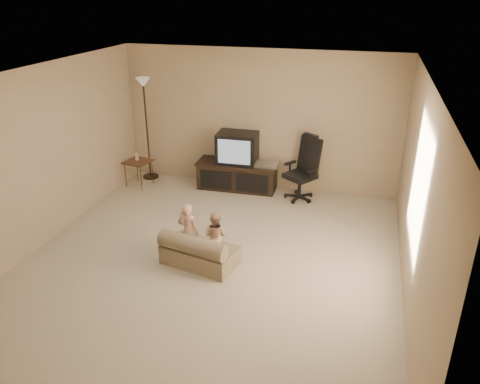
% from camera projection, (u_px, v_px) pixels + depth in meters
% --- Properties ---
extents(floor, '(5.50, 5.50, 0.00)m').
position_uv_depth(floor, '(212.00, 260.00, 6.44)').
color(floor, beige).
rests_on(floor, ground).
extents(room_shell, '(5.50, 5.50, 5.50)m').
position_uv_depth(room_shell, '(209.00, 156.00, 5.82)').
color(room_shell, white).
rests_on(room_shell, floor).
extents(tv_stand, '(1.50, 0.59, 1.06)m').
position_uv_depth(tv_stand, '(238.00, 166.00, 8.54)').
color(tv_stand, black).
rests_on(tv_stand, floor).
extents(office_chair, '(0.73, 0.74, 1.15)m').
position_uv_depth(office_chair, '(303.00, 176.00, 8.15)').
color(office_chair, black).
rests_on(office_chair, floor).
extents(side_table, '(0.51, 0.51, 0.66)m').
position_uv_depth(side_table, '(138.00, 162.00, 8.65)').
color(side_table, brown).
rests_on(side_table, floor).
extents(floor_lamp, '(0.30, 0.30, 1.94)m').
position_uv_depth(floor_lamp, '(145.00, 106.00, 8.63)').
color(floor_lamp, '#2F2215').
rests_on(floor_lamp, floor).
extents(child_sofa, '(1.08, 0.75, 0.48)m').
position_uv_depth(child_sofa, '(198.00, 252.00, 6.25)').
color(child_sofa, gray).
rests_on(child_sofa, floor).
extents(toddler_left, '(0.33, 0.25, 0.84)m').
position_uv_depth(toddler_left, '(188.00, 232.00, 6.30)').
color(toddler_left, '#DDAC8A').
rests_on(toddler_left, floor).
extents(toddler_right, '(0.38, 0.25, 0.72)m').
position_uv_depth(toddler_right, '(215.00, 236.00, 6.32)').
color(toddler_right, '#DDAC8A').
rests_on(toddler_right, floor).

